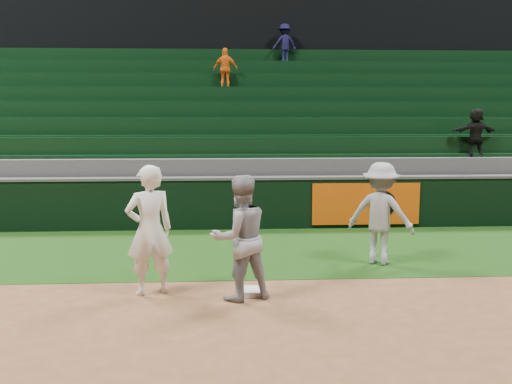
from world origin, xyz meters
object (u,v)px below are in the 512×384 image
first_base (249,291)px  baserunner (240,238)px  first_baseman (149,230)px  base_coach (381,214)px

first_base → baserunner: 0.93m
first_base → first_baseman: 1.81m
first_base → baserunner: (-0.14, -0.20, 0.90)m
base_coach → first_baseman: bearing=49.5°
base_coach → first_base: bearing=62.1°
first_base → base_coach: bearing=33.3°
first_base → baserunner: size_ratio=0.20×
first_base → base_coach: 3.12m
first_baseman → baserunner: bearing=144.8°
baserunner → base_coach: bearing=-165.4°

